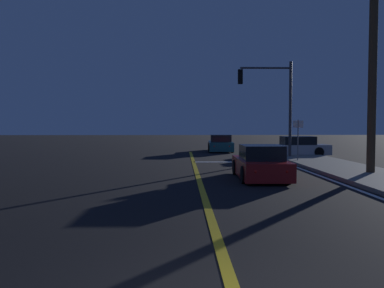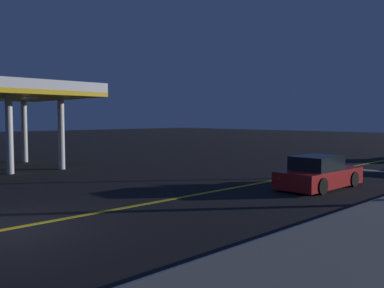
% 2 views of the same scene
% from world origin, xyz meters
% --- Properties ---
extents(ground_plane, '(160.00, 160.00, 0.00)m').
position_xyz_m(ground_plane, '(0.00, 0.00, 0.00)').
color(ground_plane, black).
extents(lane_line_center, '(0.20, 34.60, 0.01)m').
position_xyz_m(lane_line_center, '(0.00, 10.18, 0.01)').
color(lane_line_center, gold).
rests_on(lane_line_center, ground).
extents(lane_line_edge_right, '(0.16, 34.60, 0.01)m').
position_xyz_m(lane_line_edge_right, '(5.09, 10.18, 0.01)').
color(lane_line_edge_right, white).
rests_on(lane_line_edge_right, ground).
extents(car_mid_block_red, '(1.88, 4.28, 1.34)m').
position_xyz_m(car_mid_block_red, '(2.44, 11.64, 0.58)').
color(car_mid_block_red, maroon).
rests_on(car_mid_block_red, ground).
extents(gas_station_canopy, '(9.49, 6.27, 4.78)m').
position_xyz_m(gas_station_canopy, '(-13.37, 5.49, 4.30)').
color(gas_station_canopy, silver).
rests_on(gas_station_canopy, ground).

